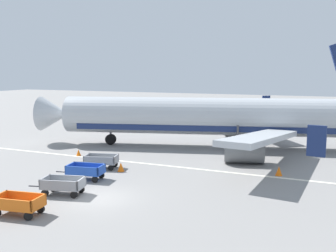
# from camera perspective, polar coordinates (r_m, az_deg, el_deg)

# --- Properties ---
(ground_plane) EXTENTS (220.00, 220.00, 0.00)m
(ground_plane) POSITION_cam_1_polar(r_m,az_deg,el_deg) (24.44, -10.09, -10.27)
(ground_plane) COLOR gray
(apron_stripe) EXTENTS (120.00, 0.36, 0.01)m
(apron_stripe) POSITION_cam_1_polar(r_m,az_deg,el_deg) (32.12, -0.90, -5.72)
(apron_stripe) COLOR silver
(apron_stripe) RESTS_ON ground
(airplane) EXTENTS (37.07, 30.06, 11.34)m
(airplane) POSITION_cam_1_polar(r_m,az_deg,el_deg) (39.40, 7.90, 1.25)
(airplane) COLOR #B2B7BC
(airplane) RESTS_ON ground
(baggage_cart_nearest) EXTENTS (3.62, 1.79, 1.07)m
(baggage_cart_nearest) POSITION_cam_1_polar(r_m,az_deg,el_deg) (22.68, -20.90, -10.54)
(baggage_cart_nearest) COLOR orange
(baggage_cart_nearest) RESTS_ON ground
(baggage_cart_second_in_row) EXTENTS (3.62, 1.98, 1.07)m
(baggage_cart_second_in_row) POSITION_cam_1_polar(r_m,az_deg,el_deg) (25.41, -15.03, -8.30)
(baggage_cart_second_in_row) COLOR gray
(baggage_cart_second_in_row) RESTS_ON ground
(baggage_cart_third_in_row) EXTENTS (3.63, 1.83, 1.07)m
(baggage_cart_third_in_row) POSITION_cam_1_polar(r_m,az_deg,el_deg) (28.47, -11.90, -6.45)
(baggage_cart_third_in_row) COLOR #234CB2
(baggage_cart_third_in_row) RESTS_ON ground
(baggage_cart_fourth_in_row) EXTENTS (3.62, 2.03, 1.07)m
(baggage_cart_fourth_in_row) POSITION_cam_1_polar(r_m,az_deg,el_deg) (31.46, -9.68, -5.01)
(baggage_cart_fourth_in_row) COLOR gray
(baggage_cart_fourth_in_row) RESTS_ON ground
(traffic_cone_near_plane) EXTENTS (0.52, 0.52, 0.68)m
(traffic_cone_near_plane) POSITION_cam_1_polar(r_m,az_deg,el_deg) (30.08, 15.81, -6.31)
(traffic_cone_near_plane) COLOR orange
(traffic_cone_near_plane) RESTS_ON ground
(traffic_cone_mid_apron) EXTENTS (0.53, 0.53, 0.69)m
(traffic_cone_mid_apron) POSITION_cam_1_polar(r_m,az_deg,el_deg) (30.36, -6.86, -5.93)
(traffic_cone_mid_apron) COLOR orange
(traffic_cone_mid_apron) RESTS_ON ground
(traffic_cone_by_carts) EXTENTS (0.44, 0.44, 0.58)m
(traffic_cone_by_carts) POSITION_cam_1_polar(r_m,az_deg,el_deg) (36.58, -12.87, -3.78)
(traffic_cone_by_carts) COLOR orange
(traffic_cone_by_carts) RESTS_ON ground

